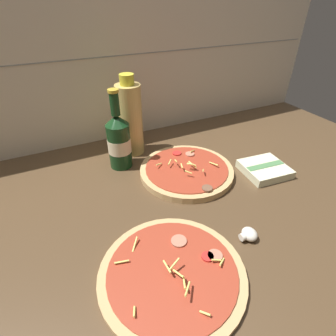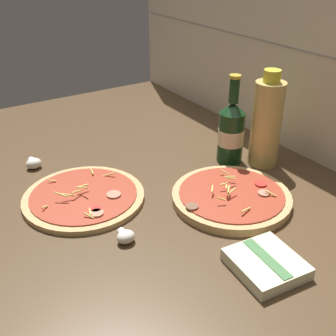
% 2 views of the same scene
% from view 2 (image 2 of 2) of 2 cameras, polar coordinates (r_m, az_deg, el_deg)
% --- Properties ---
extents(counter_slab, '(1.60, 0.90, 0.03)m').
position_cam_2_polar(counter_slab, '(0.96, -1.20, -5.09)').
color(counter_slab, '#4C3823').
rests_on(counter_slab, ground).
extents(tile_backsplash, '(1.60, 0.01, 0.60)m').
position_cam_2_polar(tile_backsplash, '(1.14, 19.22, 14.51)').
color(tile_backsplash, beige).
rests_on(tile_backsplash, ground).
extents(pizza_near, '(0.27, 0.27, 0.04)m').
position_cam_2_polar(pizza_near, '(0.98, -11.30, -3.85)').
color(pizza_near, tan).
rests_on(pizza_near, counter_slab).
extents(pizza_far, '(0.27, 0.27, 0.05)m').
position_cam_2_polar(pizza_far, '(0.96, 8.56, -3.88)').
color(pizza_far, tan).
rests_on(pizza_far, counter_slab).
extents(beer_bottle, '(0.07, 0.07, 0.23)m').
position_cam_2_polar(beer_bottle, '(1.11, 8.55, 4.95)').
color(beer_bottle, '#143819').
rests_on(beer_bottle, counter_slab).
extents(oil_bottle, '(0.08, 0.08, 0.25)m').
position_cam_2_polar(oil_bottle, '(1.10, 13.20, 6.01)').
color(oil_bottle, '#D6B766').
rests_on(oil_bottle, counter_slab).
extents(mushroom_left, '(0.04, 0.04, 0.03)m').
position_cam_2_polar(mushroom_left, '(0.83, -5.80, -9.19)').
color(mushroom_left, white).
rests_on(mushroom_left, counter_slab).
extents(mushroom_right, '(0.04, 0.04, 0.03)m').
position_cam_2_polar(mushroom_right, '(1.14, -17.75, 0.63)').
color(mushroom_right, white).
rests_on(mushroom_right, counter_slab).
extents(dish_towel, '(0.13, 0.13, 0.03)m').
position_cam_2_polar(dish_towel, '(0.79, 13.14, -12.53)').
color(dish_towel, beige).
rests_on(dish_towel, counter_slab).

